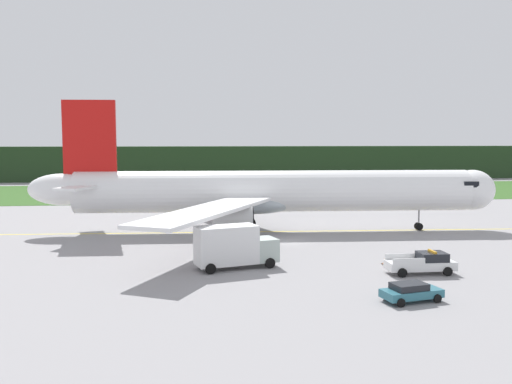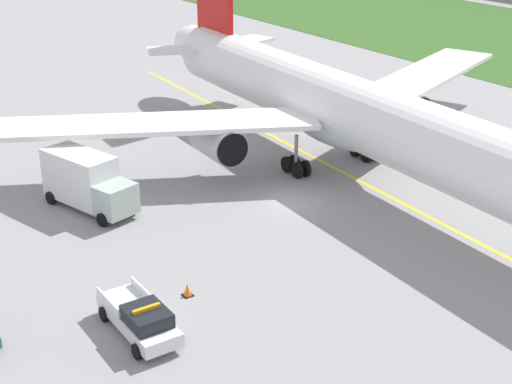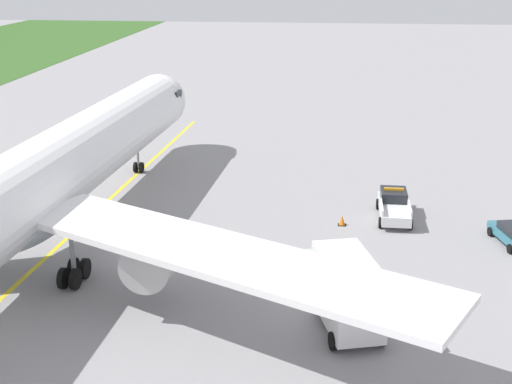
{
  "view_description": "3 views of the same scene",
  "coord_description": "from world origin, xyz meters",
  "px_view_note": "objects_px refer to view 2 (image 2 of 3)",
  "views": [
    {
      "loc": [
        -10.45,
        -57.77,
        11.16
      ],
      "look_at": [
        -2.62,
        6.9,
        4.8
      ],
      "focal_mm": 38.36,
      "sensor_mm": 36.0,
      "label": 1
    },
    {
      "loc": [
        37.34,
        -28.08,
        20.7
      ],
      "look_at": [
        1.49,
        -3.66,
        2.2
      ],
      "focal_mm": 52.93,
      "sensor_mm": 36.0,
      "label": 2
    },
    {
      "loc": [
        -38.54,
        -10.47,
        17.68
      ],
      "look_at": [
        2.98,
        -6.03,
        3.49
      ],
      "focal_mm": 48.87,
      "sensor_mm": 36.0,
      "label": 3
    }
  ],
  "objects_px": {
    "catering_truck": "(86,181)",
    "apron_cone": "(187,290)",
    "ops_pickup_truck": "(140,318)",
    "airliner": "(355,114)"
  },
  "relations": [
    {
      "from": "apron_cone",
      "to": "airliner",
      "type": "bearing_deg",
      "value": 113.48
    },
    {
      "from": "airliner",
      "to": "apron_cone",
      "type": "relative_size",
      "value": 80.31
    },
    {
      "from": "ops_pickup_truck",
      "to": "catering_truck",
      "type": "relative_size",
      "value": 0.75
    },
    {
      "from": "ops_pickup_truck",
      "to": "apron_cone",
      "type": "xyz_separation_m",
      "value": [
        -1.9,
        3.65,
        -0.56
      ]
    },
    {
      "from": "ops_pickup_truck",
      "to": "airliner",
      "type": "bearing_deg",
      "value": 114.18
    },
    {
      "from": "catering_truck",
      "to": "apron_cone",
      "type": "relative_size",
      "value": 10.74
    },
    {
      "from": "ops_pickup_truck",
      "to": "apron_cone",
      "type": "bearing_deg",
      "value": 117.58
    },
    {
      "from": "catering_truck",
      "to": "apron_cone",
      "type": "distance_m",
      "value": 13.64
    },
    {
      "from": "ops_pickup_truck",
      "to": "apron_cone",
      "type": "relative_size",
      "value": 8.09
    },
    {
      "from": "catering_truck",
      "to": "ops_pickup_truck",
      "type": "bearing_deg",
      "value": -13.7
    }
  ]
}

